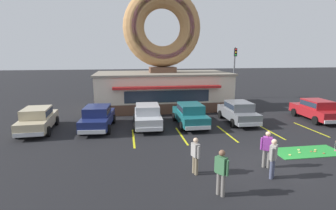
% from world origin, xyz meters
% --- Properties ---
extents(ground_plane, '(160.00, 160.00, 0.00)m').
position_xyz_m(ground_plane, '(0.00, 0.00, 0.00)').
color(ground_plane, black).
extents(donut_shop_building, '(12.30, 6.75, 10.96)m').
position_xyz_m(donut_shop_building, '(-2.84, 13.94, 3.74)').
color(donut_shop_building, brown).
rests_on(donut_shop_building, ground).
extents(putting_mat, '(3.53, 1.58, 0.03)m').
position_xyz_m(putting_mat, '(3.02, 1.21, 0.01)').
color(putting_mat, green).
rests_on(putting_mat, ground).
extents(mini_donut_near_left, '(0.13, 0.13, 0.04)m').
position_xyz_m(mini_donut_near_left, '(3.21, 1.14, 0.05)').
color(mini_donut_near_left, brown).
rests_on(mini_donut_near_left, putting_mat).
extents(mini_donut_near_right, '(0.13, 0.13, 0.04)m').
position_xyz_m(mini_donut_near_right, '(2.73, 1.48, 0.05)').
color(mini_donut_near_right, '#E5C666').
rests_on(mini_donut_near_right, putting_mat).
extents(mini_donut_mid_left, '(0.13, 0.13, 0.04)m').
position_xyz_m(mini_donut_mid_left, '(4.57, 1.06, 0.05)').
color(mini_donut_mid_left, '#D8667F').
rests_on(mini_donut_mid_left, putting_mat).
extents(mini_donut_mid_centre, '(0.13, 0.13, 0.04)m').
position_xyz_m(mini_donut_mid_centre, '(3.59, 1.32, 0.05)').
color(mini_donut_mid_centre, '#E5C666').
rests_on(mini_donut_mid_centre, putting_mat).
extents(mini_donut_mid_right, '(0.13, 0.13, 0.04)m').
position_xyz_m(mini_donut_mid_right, '(2.51, 1.12, 0.05)').
color(mini_donut_mid_right, '#E5C666').
rests_on(mini_donut_mid_right, putting_mat).
extents(mini_donut_far_left, '(0.13, 0.13, 0.04)m').
position_xyz_m(mini_donut_far_left, '(3.38, 1.10, 0.05)').
color(mini_donut_far_left, '#D17F47').
rests_on(mini_donut_far_left, putting_mat).
extents(mini_donut_far_centre, '(0.13, 0.13, 0.04)m').
position_xyz_m(mini_donut_far_centre, '(3.67, 0.81, 0.05)').
color(mini_donut_far_centre, brown).
rests_on(mini_donut_far_centre, putting_mat).
extents(mini_donut_far_right, '(0.13, 0.13, 0.04)m').
position_xyz_m(mini_donut_far_right, '(1.81, 0.88, 0.05)').
color(mini_donut_far_right, '#E5C666').
rests_on(mini_donut_far_right, putting_mat).
extents(golf_ball, '(0.04, 0.04, 0.04)m').
position_xyz_m(golf_ball, '(2.67, 1.37, 0.05)').
color(golf_ball, white).
rests_on(golf_ball, putting_mat).
extents(putting_flag_pin, '(0.13, 0.01, 0.55)m').
position_xyz_m(putting_flag_pin, '(4.57, 1.10, 0.44)').
color(putting_flag_pin, silver).
rests_on(putting_flag_pin, putting_mat).
extents(car_silver, '(2.10, 4.62, 1.60)m').
position_xyz_m(car_silver, '(-4.83, 7.43, 0.87)').
color(car_silver, '#B2B5BA').
rests_on(car_silver, ground).
extents(car_red, '(2.19, 4.66, 1.60)m').
position_xyz_m(car_red, '(8.21, 7.25, 0.87)').
color(car_red, maroon).
rests_on(car_red, ground).
extents(car_navy, '(2.24, 4.68, 1.60)m').
position_xyz_m(car_navy, '(-8.23, 7.44, 0.87)').
color(car_navy, navy).
rests_on(car_navy, ground).
extents(car_grey, '(2.10, 4.61, 1.60)m').
position_xyz_m(car_grey, '(1.95, 7.52, 0.87)').
color(car_grey, slate).
rests_on(car_grey, ground).
extents(car_teal, '(2.00, 4.57, 1.60)m').
position_xyz_m(car_teal, '(-1.79, 7.29, 0.87)').
color(car_teal, '#196066').
rests_on(car_teal, ground).
extents(car_champagne, '(2.16, 4.65, 1.60)m').
position_xyz_m(car_champagne, '(-12.09, 7.47, 0.87)').
color(car_champagne, '#BCAD89').
rests_on(car_champagne, ground).
extents(pedestrian_blue_sweater_man, '(0.33, 0.58, 1.61)m').
position_xyz_m(pedestrian_blue_sweater_man, '(-3.45, -0.31, 0.89)').
color(pedestrian_blue_sweater_man, '#7F7056').
rests_on(pedestrian_blue_sweater_man, ground).
extents(pedestrian_hooded_kid, '(0.41, 0.51, 1.74)m').
position_xyz_m(pedestrian_hooded_kid, '(-2.99, -2.15, 0.97)').
color(pedestrian_hooded_kid, slate).
rests_on(pedestrian_hooded_kid, ground).
extents(pedestrian_leather_jacket_man, '(0.53, 0.39, 1.69)m').
position_xyz_m(pedestrian_leather_jacket_man, '(-0.11, -0.19, 0.94)').
color(pedestrian_leather_jacket_man, slate).
rests_on(pedestrian_leather_jacket_man, ground).
extents(pedestrian_clipboard_woman, '(0.45, 0.45, 1.68)m').
position_xyz_m(pedestrian_clipboard_woman, '(-0.41, -1.19, 0.93)').
color(pedestrian_clipboard_woman, '#474C66').
rests_on(pedestrian_clipboard_woman, ground).
extents(trash_bin, '(0.57, 0.57, 0.97)m').
position_xyz_m(trash_bin, '(-9.38, 11.40, 0.50)').
color(trash_bin, '#232833').
rests_on(trash_bin, ground).
extents(traffic_light_pole, '(0.28, 0.47, 5.80)m').
position_xyz_m(traffic_light_pole, '(5.98, 17.94, 3.71)').
color(traffic_light_pole, '#595B60').
rests_on(traffic_light_pole, ground).
extents(parking_stripe_far_left, '(0.12, 3.60, 0.01)m').
position_xyz_m(parking_stripe_far_left, '(-5.91, 5.00, 0.00)').
color(parking_stripe_far_left, yellow).
rests_on(parking_stripe_far_left, ground).
extents(parking_stripe_left, '(0.12, 3.60, 0.01)m').
position_xyz_m(parking_stripe_left, '(-2.91, 5.00, 0.00)').
color(parking_stripe_left, yellow).
rests_on(parking_stripe_left, ground).
extents(parking_stripe_mid_left, '(0.12, 3.60, 0.01)m').
position_xyz_m(parking_stripe_mid_left, '(0.09, 5.00, 0.00)').
color(parking_stripe_mid_left, yellow).
rests_on(parking_stripe_mid_left, ground).
extents(parking_stripe_centre, '(0.12, 3.60, 0.01)m').
position_xyz_m(parking_stripe_centre, '(3.09, 5.00, 0.00)').
color(parking_stripe_centre, yellow).
rests_on(parking_stripe_centre, ground).
extents(parking_stripe_mid_right, '(0.12, 3.60, 0.01)m').
position_xyz_m(parking_stripe_mid_right, '(6.09, 5.00, 0.00)').
color(parking_stripe_mid_right, yellow).
rests_on(parking_stripe_mid_right, ground).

